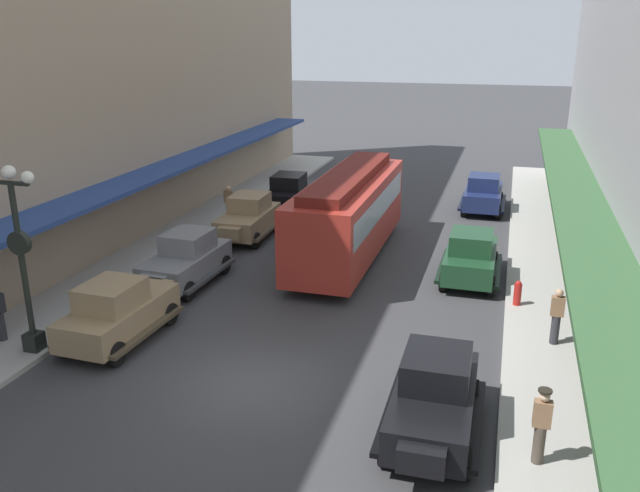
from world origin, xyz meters
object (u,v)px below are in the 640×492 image
at_px(parked_car_5, 118,310).
at_px(parked_car_0, 471,255).
at_px(parked_car_3, 186,258).
at_px(pedestrian_4, 572,229).
at_px(lamp_post_with_clock, 21,252).
at_px(pedestrian_3, 557,316).
at_px(pedestrian_1, 541,425).
at_px(parked_car_2, 290,191).
at_px(parked_car_6, 483,192).
at_px(parked_car_4, 248,216).
at_px(fire_hydrant, 518,293).
at_px(streetcar, 349,211).
at_px(parked_car_1, 434,395).
at_px(pedestrian_0, 228,203).

bearing_deg(parked_car_5, parked_car_0, 39.73).
bearing_deg(parked_car_3, pedestrian_4, 28.69).
relative_size(lamp_post_with_clock, pedestrian_3, 3.15).
height_order(parked_car_3, pedestrian_1, parked_car_3).
distance_m(parked_car_2, parked_car_5, 15.12).
distance_m(parked_car_6, pedestrian_3, 14.83).
distance_m(parked_car_0, parked_car_2, 11.84).
bearing_deg(parked_car_4, parked_car_3, -90.22).
distance_m(fire_hydrant, pedestrian_1, 8.29).
height_order(parked_car_4, pedestrian_1, parked_car_4).
xyz_separation_m(streetcar, pedestrian_1, (6.85, -11.55, -0.89)).
relative_size(parked_car_1, fire_hydrant, 5.21).
relative_size(parked_car_0, streetcar, 0.44).
relative_size(streetcar, pedestrian_4, 5.75).
bearing_deg(parked_car_1, pedestrian_0, 128.25).
bearing_deg(parked_car_0, pedestrian_0, 159.24).
bearing_deg(parked_car_1, parked_car_6, 89.88).
bearing_deg(pedestrian_4, parked_car_1, -105.16).
height_order(parked_car_0, parked_car_1, same).
bearing_deg(streetcar, parked_car_5, -117.57).
bearing_deg(pedestrian_1, lamp_post_with_clock, 174.32).
height_order(parked_car_0, pedestrian_3, parked_car_0).
bearing_deg(pedestrian_1, fire_hydrant, 93.13).
height_order(parked_car_2, pedestrian_0, parked_car_2).
bearing_deg(fire_hydrant, streetcar, 152.84).
bearing_deg(pedestrian_1, parked_car_0, 101.28).
height_order(pedestrian_0, pedestrian_3, same).
bearing_deg(fire_hydrant, pedestrian_4, 72.30).
bearing_deg(pedestrian_3, parked_car_2, 134.53).
relative_size(parked_car_2, pedestrian_4, 2.59).
distance_m(parked_car_3, streetcar, 6.46).
xyz_separation_m(parked_car_1, pedestrian_3, (2.77, 5.06, 0.05)).
height_order(lamp_post_with_clock, pedestrian_4, lamp_post_with_clock).
bearing_deg(parked_car_5, pedestrian_1, -13.51).
xyz_separation_m(parked_car_5, pedestrian_3, (12.01, 2.98, 0.05)).
bearing_deg(pedestrian_0, parked_car_5, -81.12).
xyz_separation_m(parked_car_5, pedestrian_0, (-1.88, 12.02, 0.05)).
distance_m(parked_car_2, pedestrian_0, 3.66).
relative_size(parked_car_1, parked_car_3, 0.99).
bearing_deg(fire_hydrant, parked_car_5, -153.33).
bearing_deg(parked_car_3, parked_car_1, -35.26).
bearing_deg(pedestrian_4, pedestrian_0, 179.37).
distance_m(parked_car_4, pedestrian_0, 2.40).
xyz_separation_m(parked_car_6, fire_hydrant, (1.71, -12.04, -0.38)).
distance_m(parked_car_6, pedestrian_1, 20.42).
relative_size(lamp_post_with_clock, fire_hydrant, 6.29).
bearing_deg(streetcar, fire_hydrant, -27.16).
distance_m(fire_hydrant, pedestrian_0, 14.42).
height_order(streetcar, pedestrian_0, streetcar).
bearing_deg(lamp_post_with_clock, streetcar, 58.18).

